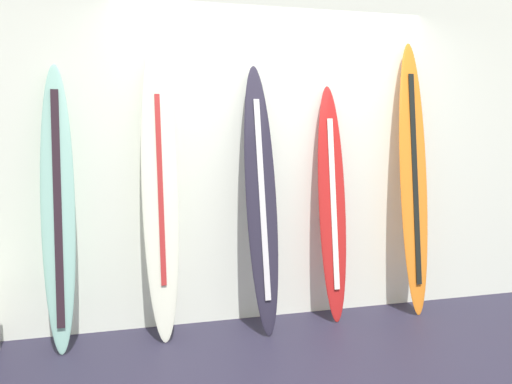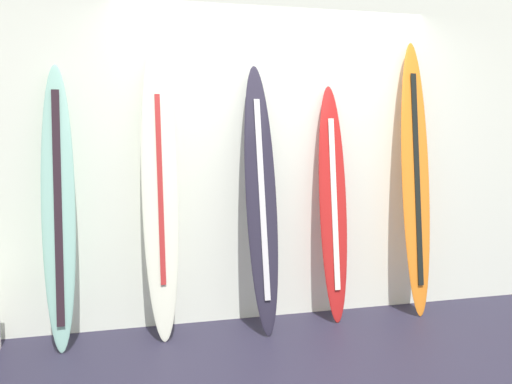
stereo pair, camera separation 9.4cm
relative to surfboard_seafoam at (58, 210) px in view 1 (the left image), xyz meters
name	(u,v)px [view 1 (the left image)]	position (x,y,z in m)	size (l,w,h in m)	color
ground	(335,378)	(1.67, -0.97, -1.01)	(8.00, 8.00, 0.04)	#211E2F
wall_back	(273,147)	(1.67, 0.33, 0.41)	(7.20, 0.20, 2.80)	silver
surfboard_seafoam	(58,210)	(0.00, 0.00, 0.00)	(0.23, 0.39, 2.00)	#86BCAC
surfboard_ivory	(160,192)	(0.71, 0.02, 0.10)	(0.27, 0.37, 2.21)	silver
surfboard_charcoal	(261,201)	(1.46, -0.03, 0.01)	(0.26, 0.45, 2.04)	#242131
surfboard_crimson	(332,204)	(2.08, 0.05, -0.04)	(0.24, 0.31, 1.89)	red
surfboard_sunset	(413,181)	(2.81, 0.02, 0.12)	(0.26, 0.33, 2.26)	orange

